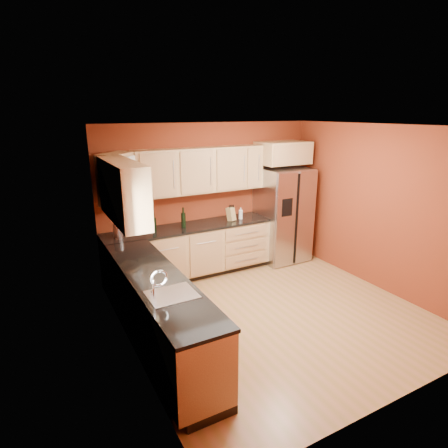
{
  "coord_description": "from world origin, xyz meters",
  "views": [
    {
      "loc": [
        -2.89,
        -3.89,
        2.77
      ],
      "look_at": [
        -0.31,
        0.9,
        1.13
      ],
      "focal_mm": 30.0,
      "sensor_mm": 36.0,
      "label": 1
    }
  ],
  "objects": [
    {
      "name": "corner_upper_cabinet",
      "position": [
        -1.67,
        1.67,
        1.83
      ],
      "size": [
        0.67,
        0.67,
        0.75
      ],
      "primitive_type": "cube",
      "rotation": [
        0.0,
        0.0,
        0.79
      ],
      "color": "#9E704C",
      "rests_on": "wall_back"
    },
    {
      "name": "window",
      "position": [
        -1.98,
        -0.5,
        1.55
      ],
      "size": [
        0.03,
        0.9,
        1.0
      ],
      "primitive_type": "cube",
      "color": "white",
      "rests_on": "wall_left"
    },
    {
      "name": "wall_front",
      "position": [
        0.0,
        -2.0,
        1.3
      ],
      "size": [
        4.0,
        0.04,
        2.6
      ],
      "primitive_type": "cube",
      "color": "maroon",
      "rests_on": "floor"
    },
    {
      "name": "knife_block",
      "position": [
        0.24,
        1.65,
        1.04
      ],
      "size": [
        0.15,
        0.15,
        0.24
      ],
      "primitive_type": "cube",
      "rotation": [
        0.0,
        0.0,
        0.39
      ],
      "color": "#A68A50",
      "rests_on": "countertop_back"
    },
    {
      "name": "base_cabinets_left",
      "position": [
        -1.7,
        0.0,
        0.44
      ],
      "size": [
        0.6,
        2.8,
        0.88
      ],
      "primitive_type": "cube",
      "color": "#9E704C",
      "rests_on": "floor"
    },
    {
      "name": "countertop_back",
      "position": [
        -0.55,
        1.69,
        0.9
      ],
      "size": [
        2.9,
        0.62,
        0.04
      ],
      "primitive_type": "cube",
      "color": "black",
      "rests_on": "base_cabinets_back"
    },
    {
      "name": "canister_left",
      "position": [
        -1.74,
        1.7,
        1.03
      ],
      "size": [
        0.15,
        0.15,
        0.21
      ],
      "primitive_type": "cylinder",
      "rotation": [
        0.0,
        0.0,
        -0.16
      ],
      "color": "#ABABB0",
      "rests_on": "countertop_back"
    },
    {
      "name": "base_cabinets_back",
      "position": [
        -0.55,
        1.7,
        0.44
      ],
      "size": [
        2.9,
        0.6,
        0.88
      ],
      "primitive_type": "cube",
      "color": "#9E704C",
      "rests_on": "floor"
    },
    {
      "name": "wine_bottle_a",
      "position": [
        -1.16,
        1.69,
        1.07
      ],
      "size": [
        0.09,
        0.09,
        0.3
      ],
      "primitive_type": null,
      "rotation": [
        0.0,
        0.0,
        0.41
      ],
      "color": "black",
      "rests_on": "countertop_back"
    },
    {
      "name": "upper_cabinets_back",
      "position": [
        -0.25,
        1.83,
        1.83
      ],
      "size": [
        2.3,
        0.33,
        0.75
      ],
      "primitive_type": "cube",
      "color": "#9E704C",
      "rests_on": "wall_back"
    },
    {
      "name": "ceiling",
      "position": [
        0.0,
        0.0,
        2.6
      ],
      "size": [
        4.0,
        4.0,
        0.0
      ],
      "primitive_type": "plane",
      "color": "white",
      "rests_on": "wall_back"
    },
    {
      "name": "canister_right",
      "position": [
        -1.73,
        1.64,
        1.02
      ],
      "size": [
        0.13,
        0.13,
        0.19
      ],
      "primitive_type": "cylinder",
      "rotation": [
        0.0,
        0.0,
        -0.1
      ],
      "color": "#ABABB0",
      "rests_on": "countertop_back"
    },
    {
      "name": "countertop_left",
      "position": [
        -1.69,
        0.0,
        0.9
      ],
      "size": [
        0.62,
        2.8,
        0.04
      ],
      "primitive_type": "cube",
      "color": "black",
      "rests_on": "base_cabinets_left"
    },
    {
      "name": "over_fridge_cabinet",
      "position": [
        1.35,
        1.7,
        2.05
      ],
      "size": [
        0.92,
        0.6,
        0.4
      ],
      "primitive_type": "cube",
      "color": "#9E704C",
      "rests_on": "wall_back"
    },
    {
      "name": "sink_faucet",
      "position": [
        -1.69,
        -0.5,
        1.07
      ],
      "size": [
        0.5,
        0.42,
        0.3
      ],
      "primitive_type": null,
      "color": "silver",
      "rests_on": "countertop_left"
    },
    {
      "name": "wall_back",
      "position": [
        0.0,
        2.0,
        1.3
      ],
      "size": [
        4.0,
        0.04,
        2.6
      ],
      "primitive_type": "cube",
      "color": "maroon",
      "rests_on": "floor"
    },
    {
      "name": "upper_cabinets_left",
      "position": [
        -1.83,
        0.72,
        1.83
      ],
      "size": [
        0.33,
        1.35,
        0.75
      ],
      "primitive_type": "cube",
      "color": "#9E704C",
      "rests_on": "wall_left"
    },
    {
      "name": "soap_dispenser",
      "position": [
        0.44,
        1.66,
        1.02
      ],
      "size": [
        0.09,
        0.09,
        0.21
      ],
      "primitive_type": "cylinder",
      "rotation": [
        0.0,
        0.0,
        -0.27
      ],
      "color": "silver",
      "rests_on": "countertop_back"
    },
    {
      "name": "wall_right",
      "position": [
        2.0,
        0.0,
        1.3
      ],
      "size": [
        0.04,
        4.0,
        2.6
      ],
      "primitive_type": "cube",
      "color": "maroon",
      "rests_on": "floor"
    },
    {
      "name": "refrigerator",
      "position": [
        1.35,
        1.62,
        0.89
      ],
      "size": [
        0.9,
        0.75,
        1.78
      ],
      "primitive_type": "cube",
      "color": "#ABABB0",
      "rests_on": "floor"
    },
    {
      "name": "floor",
      "position": [
        0.0,
        0.0,
        0.0
      ],
      "size": [
        4.0,
        4.0,
        0.0
      ],
      "primitive_type": "plane",
      "color": "olive",
      "rests_on": "ground"
    },
    {
      "name": "wine_bottle_b",
      "position": [
        -0.66,
        1.67,
        1.09
      ],
      "size": [
        0.09,
        0.09,
        0.34
      ],
      "primitive_type": null,
      "rotation": [
        0.0,
        0.0,
        -0.17
      ],
      "color": "black",
      "rests_on": "countertop_back"
    },
    {
      "name": "wall_left",
      "position": [
        -2.0,
        0.0,
        1.3
      ],
      "size": [
        0.04,
        4.0,
        2.6
      ],
      "primitive_type": "cube",
      "color": "maroon",
      "rests_on": "floor"
    }
  ]
}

